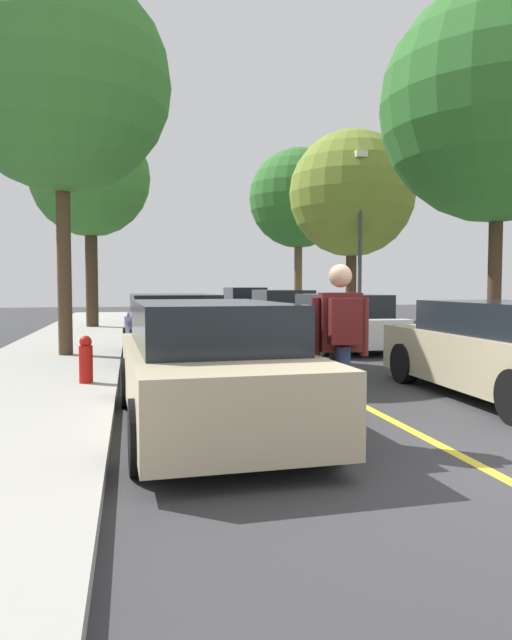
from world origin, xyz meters
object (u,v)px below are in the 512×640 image
object	(u,v)px
parked_car_left_nearest	(209,365)
street_tree_right_far	(299,199)
parked_car_right_nearest	(506,351)
street_tree_left_nearest	(61,82)
parked_car_left_near	(173,328)
skateboarder	(341,338)
streetlamp	(360,229)
parked_car_right_near	(341,322)
street_tree_left_near	(90,178)
street_tree_right_nearest	(499,104)
skateboard	(339,434)
parked_car_right_far	(282,311)
parked_car_right_farthest	(245,304)
fire_hydrant	(86,360)
street_tree_right_near	(352,194)

from	to	relation	value
parked_car_left_nearest	street_tree_right_far	bearing A→B (deg)	70.99
parked_car_right_nearest	street_tree_left_nearest	world-z (taller)	street_tree_left_nearest
parked_car_left_near	skateboarder	world-z (taller)	skateboarder
streetlamp	skateboarder	world-z (taller)	streetlamp
parked_car_left_nearest	parked_car_right_near	xyz separation A→B (m)	(4.25, 7.31, -0.02)
street_tree_left_near	street_tree_right_nearest	distance (m)	13.62
street_tree_right_nearest	street_tree_right_far	bearing A→B (deg)	90.00
parked_car_left_near	street_tree_left_nearest	bearing A→B (deg)	164.58
street_tree_left_near	skateboard	size ratio (longest dim) A/B	8.44
skateboarder	parked_car_left_nearest	bearing A→B (deg)	141.73
streetlamp	parked_car_right_near	bearing A→B (deg)	-119.12
parked_car_left_near	skateboard	world-z (taller)	parked_car_left_near
skateboarder	parked_car_right_nearest	bearing A→B (deg)	29.60
parked_car_right_nearest	street_tree_right_nearest	size ratio (longest dim) A/B	0.59
parked_car_right_far	parked_car_right_farthest	bearing A→B (deg)	90.00
parked_car_right_nearest	street_tree_left_near	size ratio (longest dim) A/B	0.60
street_tree_right_nearest	fire_hydrant	world-z (taller)	street_tree_right_nearest
parked_car_right_near	parked_car_left_nearest	bearing A→B (deg)	-120.16
street_tree_left_nearest	street_tree_right_far	world-z (taller)	street_tree_left_nearest
street_tree_right_nearest	street_tree_right_far	xyz separation A→B (m)	(0.00, 14.35, 0.19)
parked_car_right_nearest	street_tree_left_nearest	size ratio (longest dim) A/B	0.56
fire_hydrant	streetlamp	size ratio (longest dim) A/B	0.13
parked_car_left_near	skateboarder	bearing A→B (deg)	-79.88
parked_car_right_far	streetlamp	size ratio (longest dim) A/B	0.78
parked_car_right_farthest	parked_car_right_nearest	bearing A→B (deg)	-90.00
street_tree_right_near	fire_hydrant	distance (m)	13.22
parked_car_right_near	fire_hydrant	distance (m)	7.48
street_tree_right_far	skateboarder	world-z (taller)	street_tree_right_far
parked_car_right_nearest	street_tree_right_far	distance (m)	18.58
parked_car_right_near	street_tree_left_nearest	distance (m)	8.21
parked_car_right_near	skateboarder	size ratio (longest dim) A/B	2.39
parked_car_right_nearest	street_tree_left_near	bearing A→B (deg)	114.57
street_tree_right_far	parked_car_right_far	bearing A→B (deg)	-111.54
parked_car_right_far	street_tree_right_nearest	bearing A→B (deg)	-76.14
street_tree_left_near	streetlamp	bearing A→B (deg)	-28.34
street_tree_right_far	street_tree_right_near	bearing A→B (deg)	-90.00
parked_car_right_nearest	street_tree_right_nearest	xyz separation A→B (m)	(2.18, 3.49, 4.55)
parked_car_right_nearest	parked_car_right_far	bearing A→B (deg)	90.00
fire_hydrant	skateboard	xyz separation A→B (m)	(2.68, -3.42, -0.40)
parked_car_left_near	parked_car_right_nearest	bearing A→B (deg)	-48.91
street_tree_left_nearest	streetlamp	distance (m)	9.49
street_tree_right_nearest	streetlamp	distance (m)	6.46
parked_car_right_far	street_tree_left_near	size ratio (longest dim) A/B	0.59
parked_car_left_nearest	street_tree_right_nearest	distance (m)	8.95
parked_car_right_farthest	street_tree_right_nearest	world-z (taller)	street_tree_right_nearest
street_tree_right_near	skateboarder	distance (m)	14.64
fire_hydrant	parked_car_right_far	bearing A→B (deg)	61.55
street_tree_left_nearest	parked_car_right_near	bearing A→B (deg)	9.11
street_tree_left_near	streetlamp	size ratio (longest dim) A/B	1.32
street_tree_right_near	skateboarder	world-z (taller)	street_tree_right_near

